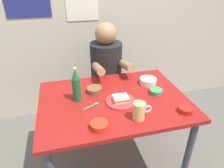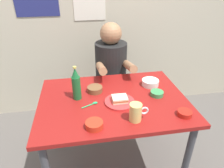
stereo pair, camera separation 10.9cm
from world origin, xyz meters
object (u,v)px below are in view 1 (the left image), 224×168
at_px(stool, 107,97).
at_px(rice_bowl_white, 148,81).
at_px(person_seated, 106,63).
at_px(beer_mug, 139,111).
at_px(plate_orange, 121,101).
at_px(beer_bottle, 76,86).
at_px(dining_table, 114,109).
at_px(sandwich, 121,98).

bearing_deg(stool, rice_bowl_white, -61.85).
bearing_deg(stool, person_seated, -90.00).
bearing_deg(beer_mug, rice_bowl_white, 59.85).
distance_m(plate_orange, beer_bottle, 0.34).
distance_m(stool, beer_bottle, 0.85).
relative_size(person_seated, rice_bowl_white, 5.14).
distance_m(plate_orange, rice_bowl_white, 0.37).
distance_m(person_seated, rice_bowl_white, 0.53).
height_order(stool, plate_orange, plate_orange).
distance_m(dining_table, rice_bowl_white, 0.39).
distance_m(person_seated, beer_bottle, 0.67).
bearing_deg(plate_orange, stool, 85.88).
bearing_deg(beer_mug, person_seated, 90.76).
bearing_deg(stool, beer_mug, -89.25).
xyz_separation_m(person_seated, sandwich, (-0.05, -0.68, 0.01)).
bearing_deg(dining_table, rice_bowl_white, 23.96).
bearing_deg(plate_orange, sandwich, 90.00).
bearing_deg(rice_bowl_white, sandwich, -145.48).
xyz_separation_m(person_seated, beer_mug, (0.01, -0.89, 0.03)).
bearing_deg(sandwich, dining_table, 123.71).
bearing_deg(person_seated, beer_mug, -89.24).
relative_size(person_seated, beer_mug, 5.71).
xyz_separation_m(stool, beer_mug, (0.01, -0.90, 0.45)).
relative_size(plate_orange, sandwich, 2.00).
height_order(sandwich, rice_bowl_white, same).
height_order(plate_orange, beer_mug, beer_mug).
distance_m(stool, beer_mug, 1.00).
bearing_deg(stool, dining_table, -97.92).
relative_size(beer_mug, beer_bottle, 0.48).
relative_size(stool, rice_bowl_white, 3.21).
bearing_deg(plate_orange, beer_bottle, 160.07).
height_order(sandwich, beer_bottle, beer_bottle).
xyz_separation_m(stool, sandwich, (-0.05, -0.69, 0.42)).
relative_size(plate_orange, rice_bowl_white, 1.57).
xyz_separation_m(beer_mug, rice_bowl_white, (0.24, 0.42, -0.03)).
xyz_separation_m(plate_orange, beer_mug, (0.06, -0.21, 0.05)).
bearing_deg(sandwich, person_seated, 85.81).
distance_m(beer_bottle, rice_bowl_white, 0.62).
xyz_separation_m(plate_orange, rice_bowl_white, (0.30, 0.21, 0.02)).
xyz_separation_m(dining_table, beer_mug, (0.10, -0.27, 0.15)).
bearing_deg(beer_bottle, rice_bowl_white, 9.37).
bearing_deg(sandwich, beer_bottle, 160.07).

